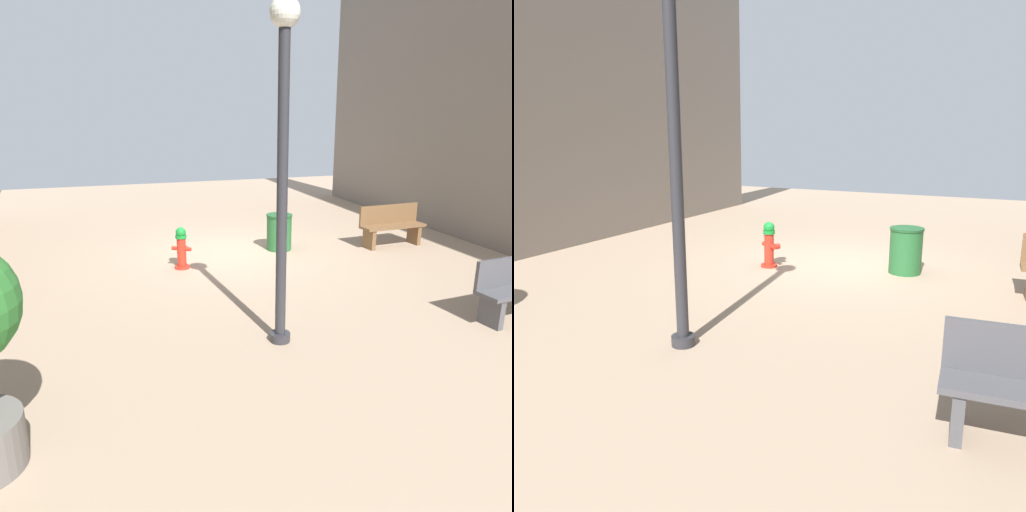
# 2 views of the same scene
# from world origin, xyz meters

# --- Properties ---
(ground_plane) EXTENTS (23.40, 23.40, 0.00)m
(ground_plane) POSITION_xyz_m (0.00, 0.00, 0.00)
(ground_plane) COLOR tan
(fire_hydrant) EXTENTS (0.38, 0.36, 0.84)m
(fire_hydrant) POSITION_xyz_m (1.17, 0.79, 0.42)
(fire_hydrant) COLOR red
(fire_hydrant) RESTS_ON ground_plane
(street_lamp) EXTENTS (0.36, 0.36, 4.29)m
(street_lamp) POSITION_xyz_m (0.47, 4.45, 2.64)
(street_lamp) COLOR #2D2D33
(street_lamp) RESTS_ON ground_plane
(trash_bin) EXTENTS (0.59, 0.59, 0.82)m
(trash_bin) POSITION_xyz_m (-1.17, 0.10, 0.41)
(trash_bin) COLOR #266633
(trash_bin) RESTS_ON ground_plane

